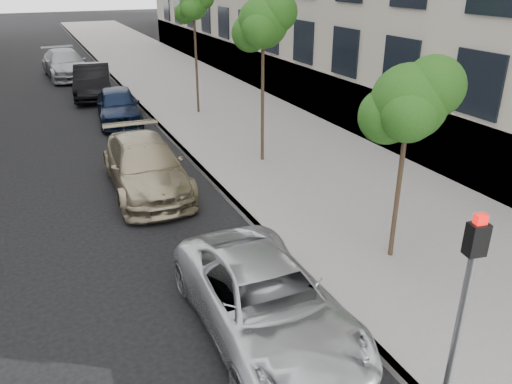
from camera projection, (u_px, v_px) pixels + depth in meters
ground at (292, 345)px, 8.33m from camera, size 160.00×160.00×0.00m
sidewalk at (166, 74)px, 29.90m from camera, size 6.40×72.00×0.14m
curb at (113, 78)px, 28.72m from camera, size 0.15×72.00×0.14m
tree_near at (410, 102)px, 9.39m from camera, size 1.78×1.58×4.21m
tree_mid at (264, 23)px, 14.44m from camera, size 1.79×1.59×5.10m
tree_far at (194, 6)px, 19.81m from camera, size 1.51×1.31×5.06m
signal_pole at (465, 293)px, 6.28m from camera, size 0.27×0.22×2.98m
minivan at (266, 301)px, 8.38m from camera, size 2.20×4.66×1.29m
suv at (146, 166)px, 14.00m from camera, size 2.18×4.98×1.42m
sedan_blue at (118, 105)px, 20.37m from camera, size 2.06×4.25×1.40m
sedan_black at (93, 81)px, 24.40m from camera, size 2.34×4.95×1.57m
sedan_rear at (66, 64)px, 28.83m from camera, size 2.56×5.52×1.56m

